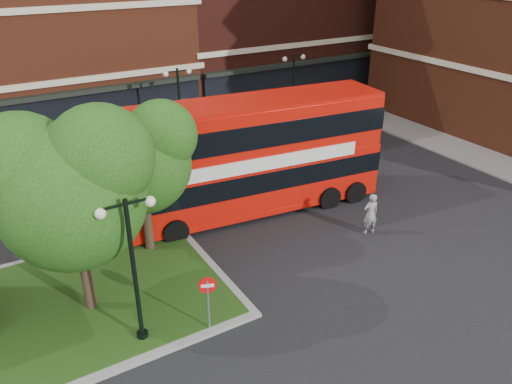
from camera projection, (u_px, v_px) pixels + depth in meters
ground at (290, 288)px, 18.15m from camera, size 120.00×120.00×0.00m
pavement_far at (140, 146)px, 30.83m from camera, size 44.00×3.00×0.12m
traffic_island at (43, 314)px, 16.77m from camera, size 12.60×7.60×0.15m
tree_island_west at (65, 183)px, 14.98m from camera, size 5.40×4.71×7.21m
tree_island_east at (137, 154)px, 18.53m from camera, size 4.46×3.90×6.29m
lamp_island at (133, 266)px, 14.53m from camera, size 1.72×0.36×5.00m
lamp_far_left at (180, 106)px, 28.98m from camera, size 1.72×0.36×5.00m
lamp_far_right at (293, 88)px, 32.64m from camera, size 1.72×0.36×5.00m
bus at (252, 149)px, 22.29m from camera, size 12.32×4.07×4.62m
woman at (370, 214)px, 21.25m from camera, size 0.75×0.57×1.87m
car_silver at (83, 151)px, 28.58m from camera, size 3.89×1.93×1.27m
car_white at (228, 132)px, 31.35m from camera, size 4.18×1.47×1.37m
no_entry_sign at (208, 293)px, 15.50m from camera, size 0.55×0.26×2.09m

